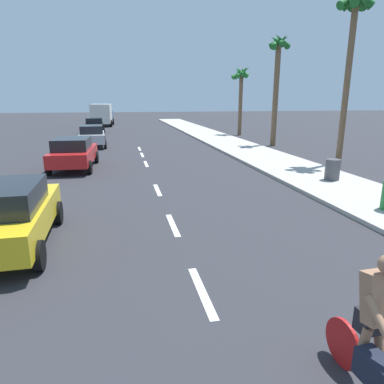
# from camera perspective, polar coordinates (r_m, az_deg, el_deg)

# --- Properties ---
(ground_plane) EXTENTS (160.00, 160.00, 0.00)m
(ground_plane) POSITION_cam_1_polar(r_m,az_deg,el_deg) (18.04, -7.32, 4.01)
(ground_plane) COLOR #2D2D33
(sidewalk_strip) EXTENTS (3.60, 80.00, 0.14)m
(sidewalk_strip) POSITION_cam_1_polar(r_m,az_deg,el_deg) (21.63, 11.28, 5.87)
(sidewalk_strip) COLOR #B2ADA3
(sidewalk_strip) RESTS_ON ground
(lane_stripe_2) EXTENTS (0.16, 1.80, 0.01)m
(lane_stripe_2) POSITION_cam_1_polar(r_m,az_deg,el_deg) (6.62, 1.65, -16.05)
(lane_stripe_2) COLOR white
(lane_stripe_2) RESTS_ON ground
(lane_stripe_3) EXTENTS (0.16, 1.80, 0.01)m
(lane_stripe_3) POSITION_cam_1_polar(r_m,az_deg,el_deg) (9.78, -3.19, -5.42)
(lane_stripe_3) COLOR white
(lane_stripe_3) RESTS_ON ground
(lane_stripe_4) EXTENTS (0.16, 1.80, 0.01)m
(lane_stripe_4) POSITION_cam_1_polar(r_m,az_deg,el_deg) (13.51, -5.71, 0.34)
(lane_stripe_4) COLOR white
(lane_stripe_4) RESTS_ON ground
(lane_stripe_5) EXTENTS (0.16, 1.80, 0.01)m
(lane_stripe_5) POSITION_cam_1_polar(r_m,az_deg,el_deg) (19.09, -7.58, 4.63)
(lane_stripe_5) COLOR white
(lane_stripe_5) RESTS_ON ground
(lane_stripe_6) EXTENTS (0.16, 1.80, 0.01)m
(lane_stripe_6) POSITION_cam_1_polar(r_m,az_deg,el_deg) (22.24, -8.22, 6.08)
(lane_stripe_6) COLOR white
(lane_stripe_6) RESTS_ON ground
(lane_stripe_7) EXTENTS (0.16, 1.80, 0.01)m
(lane_stripe_7) POSITION_cam_1_polar(r_m,az_deg,el_deg) (25.06, -8.66, 7.06)
(lane_stripe_7) COLOR white
(lane_stripe_7) RESTS_ON ground
(cyclist) EXTENTS (0.64, 1.71, 1.82)m
(cyclist) POSITION_cam_1_polar(r_m,az_deg,el_deg) (4.68, 28.19, -20.57)
(cyclist) COLOR black
(cyclist) RESTS_ON ground
(parked_car_yellow) EXTENTS (2.01, 4.22, 1.57)m
(parked_car_yellow) POSITION_cam_1_polar(r_m,az_deg,el_deg) (9.14, -28.16, -3.20)
(parked_car_yellow) COLOR gold
(parked_car_yellow) RESTS_ON ground
(parked_car_red) EXTENTS (2.20, 4.50, 1.57)m
(parked_car_red) POSITION_cam_1_polar(r_m,az_deg,el_deg) (18.44, -18.96, 6.21)
(parked_car_red) COLOR red
(parked_car_red) RESTS_ON ground
(parked_car_silver) EXTENTS (2.15, 4.34, 1.57)m
(parked_car_silver) POSITION_cam_1_polar(r_m,az_deg,el_deg) (26.87, -16.17, 8.97)
(parked_car_silver) COLOR #B7BABF
(parked_car_silver) RESTS_ON ground
(parked_car_black) EXTENTS (2.19, 4.41, 1.57)m
(parked_car_black) POSITION_cam_1_polar(r_m,az_deg,el_deg) (37.76, -15.80, 10.60)
(parked_car_black) COLOR black
(parked_car_black) RESTS_ON ground
(delivery_truck) EXTENTS (2.90, 6.34, 2.80)m
(delivery_truck) POSITION_cam_1_polar(r_m,az_deg,el_deg) (47.57, -14.61, 12.29)
(delivery_truck) COLOR #23478C
(delivery_truck) RESTS_ON ground
(palm_tree_mid) EXTENTS (1.80, 1.83, 8.78)m
(palm_tree_mid) POSITION_cam_1_polar(r_m,az_deg,el_deg) (20.03, 25.15, 24.17)
(palm_tree_mid) COLOR brown
(palm_tree_mid) RESTS_ON ground
(palm_tree_far) EXTENTS (1.87, 1.89, 8.11)m
(palm_tree_far) POSITION_cam_1_polar(r_m,az_deg,el_deg) (27.02, 13.92, 19.65)
(palm_tree_far) COLOR brown
(palm_tree_far) RESTS_ON ground
(palm_tree_distant) EXTENTS (1.87, 1.83, 6.55)m
(palm_tree_distant) POSITION_cam_1_polar(r_m,az_deg,el_deg) (34.44, 8.13, 17.68)
(palm_tree_distant) COLOR brown
(palm_tree_distant) RESTS_ON ground
(trash_bin_far) EXTENTS (0.60, 0.60, 0.87)m
(trash_bin_far) POSITION_cam_1_polar(r_m,az_deg,el_deg) (15.62, 22.15, 3.45)
(trash_bin_far) COLOR #47474C
(trash_bin_far) RESTS_ON sidewalk_strip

